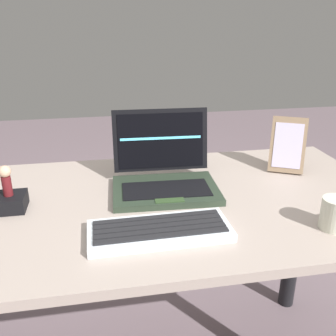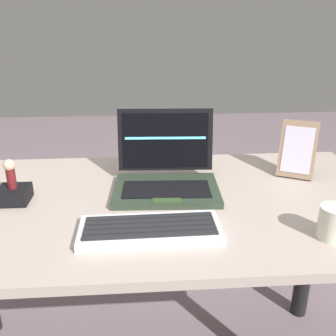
% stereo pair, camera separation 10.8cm
% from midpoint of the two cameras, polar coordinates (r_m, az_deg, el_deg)
% --- Properties ---
extents(desk, '(1.45, 0.73, 0.73)m').
position_cam_midpoint_polar(desk, '(1.16, -0.13, -10.68)').
color(desk, '#A09085').
rests_on(desk, ground).
extents(laptop_front, '(0.32, 0.27, 0.23)m').
position_cam_midpoint_polar(laptop_front, '(1.15, 2.39, -1.08)').
color(laptop_front, '#273326').
rests_on(laptop_front, desk).
extents(external_keyboard, '(0.35, 0.15, 0.03)m').
position_cam_midpoint_polar(external_keyboard, '(0.93, 0.90, -9.35)').
color(external_keyboard, silver).
rests_on(external_keyboard, desk).
extents(photo_frame, '(0.13, 0.11, 0.18)m').
position_cam_midpoint_polar(photo_frame, '(1.31, 21.19, 2.54)').
color(photo_frame, '#846A51').
rests_on(photo_frame, desk).
extents(figurine_stand, '(0.09, 0.09, 0.04)m').
position_cam_midpoint_polar(figurine_stand, '(1.14, -19.69, -3.87)').
color(figurine_stand, black).
rests_on(figurine_stand, desk).
extents(figurine, '(0.03, 0.03, 0.09)m').
position_cam_midpoint_polar(figurine, '(1.12, -20.14, -0.64)').
color(figurine, '#591519').
rests_on(figurine, figurine_stand).
extents(coffee_mug, '(0.11, 0.07, 0.08)m').
position_cam_midpoint_polar(coffee_mug, '(1.00, 26.67, -7.43)').
color(coffee_mug, beige).
rests_on(coffee_mug, desk).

